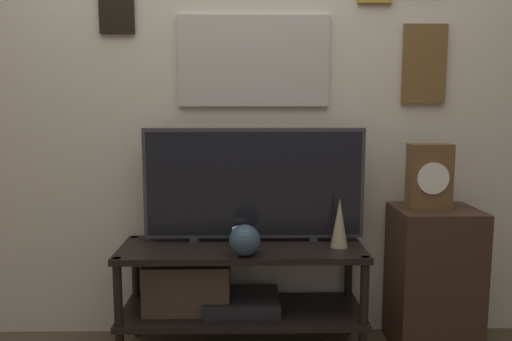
{
  "coord_description": "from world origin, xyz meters",
  "views": [
    {
      "loc": [
        0.03,
        -2.08,
        1.21
      ],
      "look_at": [
        0.07,
        0.25,
        0.9
      ],
      "focal_mm": 35.0,
      "sensor_mm": 36.0,
      "label": 1
    }
  ],
  "objects_px": {
    "vase_round_glass": "(245,240)",
    "candle_jar": "(240,237)",
    "vase_slim_bronze": "(339,223)",
    "mantel_clock": "(429,177)",
    "television": "(254,184)"
  },
  "relations": [
    {
      "from": "vase_round_glass",
      "to": "candle_jar",
      "type": "height_order",
      "value": "vase_round_glass"
    },
    {
      "from": "television",
      "to": "candle_jar",
      "type": "relative_size",
      "value": 11.6
    },
    {
      "from": "vase_slim_bronze",
      "to": "vase_round_glass",
      "type": "height_order",
      "value": "vase_slim_bronze"
    },
    {
      "from": "television",
      "to": "vase_round_glass",
      "type": "xyz_separation_m",
      "value": [
        -0.04,
        -0.24,
        -0.22
      ]
    },
    {
      "from": "mantel_clock",
      "to": "television",
      "type": "bearing_deg",
      "value": 174.95
    },
    {
      "from": "vase_round_glass",
      "to": "mantel_clock",
      "type": "relative_size",
      "value": 0.45
    },
    {
      "from": "television",
      "to": "candle_jar",
      "type": "height_order",
      "value": "television"
    },
    {
      "from": "vase_slim_bronze",
      "to": "candle_jar",
      "type": "relative_size",
      "value": 2.51
    },
    {
      "from": "vase_slim_bronze",
      "to": "television",
      "type": "bearing_deg",
      "value": 165.09
    },
    {
      "from": "vase_slim_bronze",
      "to": "candle_jar",
      "type": "xyz_separation_m",
      "value": [
        -0.47,
        0.01,
        -0.07
      ]
    },
    {
      "from": "vase_round_glass",
      "to": "mantel_clock",
      "type": "bearing_deg",
      "value": 10.73
    },
    {
      "from": "vase_slim_bronze",
      "to": "vase_round_glass",
      "type": "relative_size",
      "value": 1.65
    },
    {
      "from": "television",
      "to": "vase_round_glass",
      "type": "relative_size",
      "value": 7.64
    },
    {
      "from": "mantel_clock",
      "to": "vase_round_glass",
      "type": "bearing_deg",
      "value": -169.27
    },
    {
      "from": "television",
      "to": "vase_round_glass",
      "type": "bearing_deg",
      "value": -100.56
    }
  ]
}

